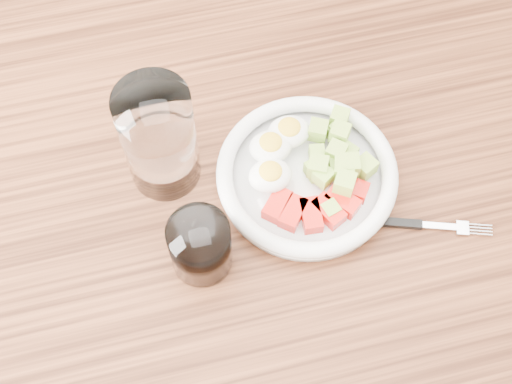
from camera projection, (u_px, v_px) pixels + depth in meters
ground at (261, 356)px, 1.60m from camera, size 4.00×4.00×0.00m
dining_table at (265, 238)px, 1.01m from camera, size 1.50×0.90×0.77m
bowl at (306, 173)px, 0.91m from camera, size 0.23×0.23×0.06m
fork at (408, 224)px, 0.90m from camera, size 0.16×0.07×0.01m
water_glass at (159, 138)px, 0.87m from camera, size 0.09×0.09×0.16m
coffee_glass at (200, 246)px, 0.85m from camera, size 0.08×0.08×0.09m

